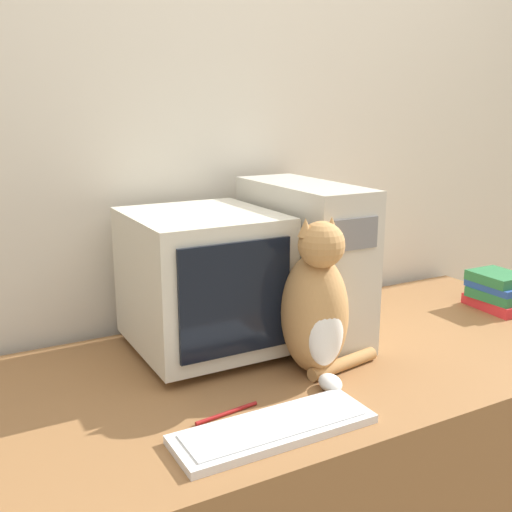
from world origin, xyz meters
TOP-DOWN VIEW (x-y plane):
  - wall_back at (0.00, 0.88)m, footprint 7.00×0.05m
  - desk at (0.00, 0.41)m, footprint 1.79×0.82m
  - crt_monitor at (-0.25, 0.60)m, footprint 0.37×0.41m
  - computer_tower at (0.06, 0.57)m, footprint 0.19×0.47m
  - keyboard at (-0.29, 0.13)m, footprint 0.43×0.14m
  - cat at (-0.06, 0.33)m, footprint 0.28×0.27m
  - book_stack at (0.75, 0.45)m, footprint 0.15×0.20m
  - pen at (-0.35, 0.24)m, footprint 0.16×0.03m

SIDE VIEW (x-z plane):
  - desk at x=0.00m, z-range 0.00..0.71m
  - pen at x=-0.35m, z-range 0.71..0.72m
  - keyboard at x=-0.29m, z-range 0.71..0.73m
  - book_stack at x=0.75m, z-range 0.71..0.83m
  - cat at x=-0.06m, z-range 0.68..1.08m
  - crt_monitor at x=-0.25m, z-range 0.72..1.10m
  - computer_tower at x=0.06m, z-range 0.71..1.15m
  - wall_back at x=0.00m, z-range 0.00..2.50m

